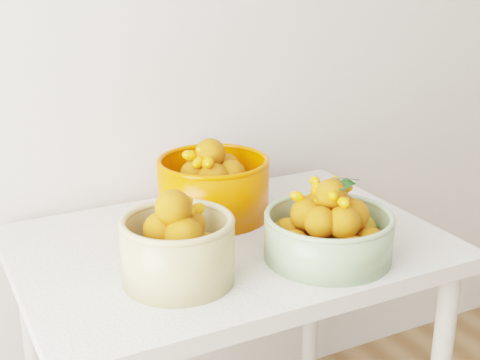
# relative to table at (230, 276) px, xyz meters

# --- Properties ---
(table) EXTENTS (1.00, 0.70, 0.75)m
(table) POSITION_rel_table_xyz_m (0.00, 0.00, 0.00)
(table) COLOR silver
(table) RESTS_ON ground
(bowl_cream) EXTENTS (0.27, 0.27, 0.21)m
(bowl_cream) POSITION_rel_table_xyz_m (-0.19, -0.13, 0.17)
(bowl_cream) COLOR tan
(bowl_cream) RESTS_ON table
(bowl_green) EXTENTS (0.31, 0.31, 0.19)m
(bowl_green) POSITION_rel_table_xyz_m (0.16, -0.19, 0.16)
(bowl_green) COLOR #82A473
(bowl_green) RESTS_ON table
(bowl_orange) EXTENTS (0.36, 0.36, 0.21)m
(bowl_orange) POSITION_rel_table_xyz_m (0.03, 0.16, 0.18)
(bowl_orange) COLOR #ED4C00
(bowl_orange) RESTS_ON table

